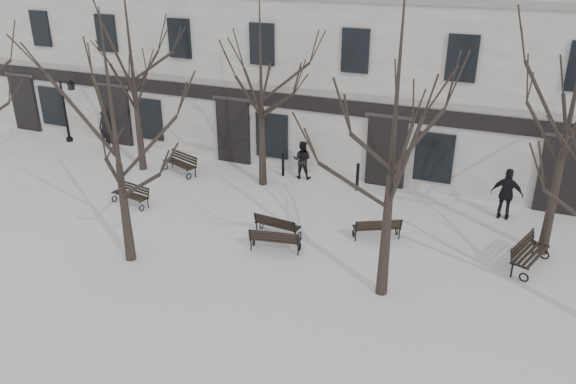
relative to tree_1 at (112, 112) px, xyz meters
The scene contains 19 objects.
ground 5.48m from the tree_1, 24.24° to the left, with size 100.00×100.00×0.00m, color silver.
building 14.26m from the tree_1, 80.30° to the left, with size 40.40×10.20×11.40m.
tree_1 is the anchor object (origin of this frame).
tree_2 7.92m from the tree_1, ahead, with size 6.13×6.13×8.76m.
tree_4 7.97m from the tree_1, 123.72° to the left, with size 6.13×6.13×8.76m.
tree_5 7.27m from the tree_1, 80.35° to the left, with size 5.42×5.42×7.75m.
tree_6 13.25m from the tree_1, 24.91° to the left, with size 6.05×6.05×8.64m.
bench_0 6.08m from the tree_1, 126.88° to the left, with size 1.66×0.84×0.80m.
bench_1 6.33m from the tree_1, 29.30° to the left, with size 1.73×0.90×0.83m.
bench_2 6.54m from the tree_1, 41.69° to the left, with size 1.63×0.71×0.80m.
bench_3 8.53m from the tree_1, 110.60° to the left, with size 1.85×1.19×0.89m.
bench_4 9.20m from the tree_1, 32.71° to the left, with size 1.64×1.25×0.80m.
bench_5 13.09m from the tree_1, 20.92° to the left, with size 1.22×1.95×0.94m.
lamp_post 13.36m from the tree_1, 140.14° to the left, with size 1.00×0.37×3.20m.
bollard_a 9.50m from the tree_1, 78.99° to the left, with size 0.13×0.13×1.04m.
bollard_b 10.39m from the tree_1, 58.23° to the left, with size 0.15×0.15×1.18m.
pedestrian_a 12.91m from the tree_1, 133.18° to the left, with size 0.62×0.41×1.69m, color black.
pedestrian_b 10.02m from the tree_1, 73.73° to the left, with size 0.80×0.63×1.65m, color black.
pedestrian_c 14.01m from the tree_1, 35.92° to the left, with size 1.13×0.47×1.92m, color black.
Camera 1 is at (8.26, -13.32, 9.15)m, focal length 35.00 mm.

